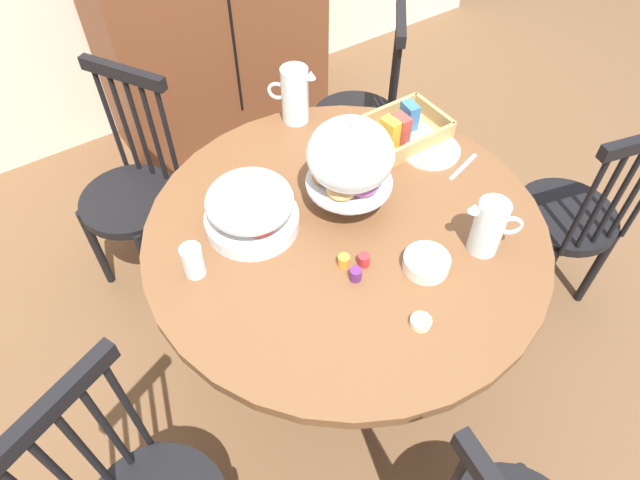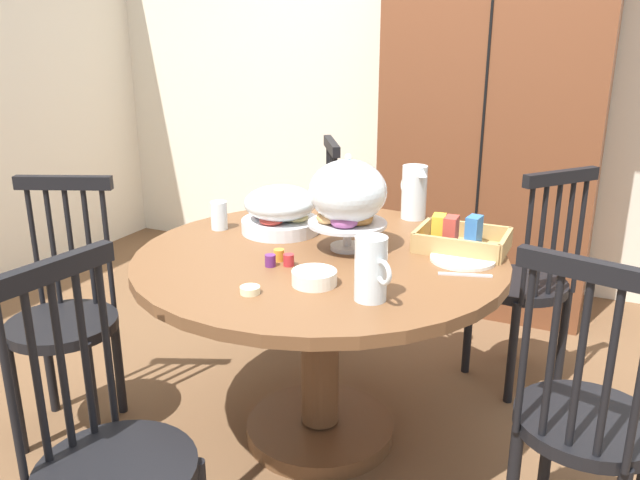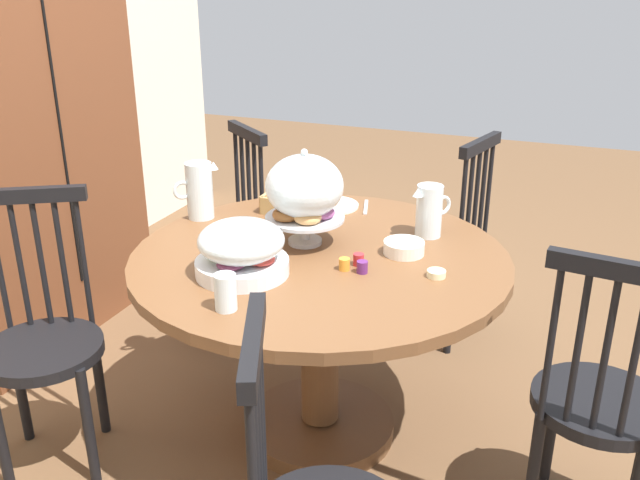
{
  "view_description": "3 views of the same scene",
  "coord_description": "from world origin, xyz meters",
  "px_view_note": "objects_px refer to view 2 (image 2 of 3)",
  "views": [
    {
      "loc": [
        -0.77,
        -1.05,
        2.08
      ],
      "look_at": [
        -0.13,
        -0.09,
        0.74
      ],
      "focal_mm": 31.49,
      "sensor_mm": 36.0,
      "label": 1
    },
    {
      "loc": [
        0.87,
        -2.05,
        1.5
      ],
      "look_at": [
        -0.03,
        -0.09,
        0.79
      ],
      "focal_mm": 36.65,
      "sensor_mm": 36.0,
      "label": 2
    },
    {
      "loc": [
        -2.05,
        -0.89,
        1.67
      ],
      "look_at": [
        -0.03,
        -0.09,
        0.79
      ],
      "focal_mm": 38.65,
      "sensor_mm": 36.0,
      "label": 3
    }
  ],
  "objects_px": {
    "windsor_chair_far_side": "(524,286)",
    "fruit_platter_covered": "(280,210)",
    "wooden_armoire": "(493,127)",
    "cereal_bowl": "(314,278)",
    "china_plate_small": "(469,248)",
    "drinking_glass": "(219,215)",
    "pastry_stand_with_dome": "(348,196)",
    "milk_pitcher": "(371,271)",
    "dining_table": "(320,304)",
    "windsor_chair_near_window": "(65,322)",
    "windsor_chair_by_cabinet": "(109,469)",
    "china_plate_large": "(463,259)",
    "windsor_chair_facing_door": "(584,426)",
    "orange_juice_pitcher": "(414,195)",
    "cereal_basket": "(459,239)",
    "butter_dish": "(250,290)",
    "windsor_chair_host_seat": "(304,245)"
  },
  "relations": [
    {
      "from": "windsor_chair_facing_door",
      "to": "butter_dish",
      "type": "xyz_separation_m",
      "value": [
        -0.95,
        -0.16,
        0.3
      ]
    },
    {
      "from": "windsor_chair_far_side",
      "to": "cereal_bowl",
      "type": "bearing_deg",
      "value": -117.16
    },
    {
      "from": "wooden_armoire",
      "to": "cereal_bowl",
      "type": "bearing_deg",
      "value": -95.43
    },
    {
      "from": "windsor_chair_far_side",
      "to": "cereal_basket",
      "type": "bearing_deg",
      "value": -111.22
    },
    {
      "from": "windsor_chair_facing_door",
      "to": "windsor_chair_far_side",
      "type": "height_order",
      "value": "same"
    },
    {
      "from": "cereal_bowl",
      "to": "wooden_armoire",
      "type": "bearing_deg",
      "value": 84.57
    },
    {
      "from": "windsor_chair_by_cabinet",
      "to": "china_plate_large",
      "type": "distance_m",
      "value": 1.27
    },
    {
      "from": "windsor_chair_facing_door",
      "to": "drinking_glass",
      "type": "bearing_deg",
      "value": 165.81
    },
    {
      "from": "dining_table",
      "to": "windsor_chair_host_seat",
      "type": "relative_size",
      "value": 1.33
    },
    {
      "from": "dining_table",
      "to": "windsor_chair_near_window",
      "type": "bearing_deg",
      "value": -158.51
    },
    {
      "from": "dining_table",
      "to": "china_plate_small",
      "type": "height_order",
      "value": "china_plate_small"
    },
    {
      "from": "windsor_chair_near_window",
      "to": "butter_dish",
      "type": "bearing_deg",
      "value": -4.37
    },
    {
      "from": "orange_juice_pitcher",
      "to": "milk_pitcher",
      "type": "bearing_deg",
      "value": -81.03
    },
    {
      "from": "dining_table",
      "to": "china_plate_large",
      "type": "height_order",
      "value": "china_plate_large"
    },
    {
      "from": "wooden_armoire",
      "to": "windsor_chair_facing_door",
      "type": "xyz_separation_m",
      "value": [
        0.63,
        -1.84,
        -0.53
      ]
    },
    {
      "from": "drinking_glass",
      "to": "china_plate_small",
      "type": "bearing_deg",
      "value": 7.5
    },
    {
      "from": "windsor_chair_by_cabinet",
      "to": "china_plate_large",
      "type": "bearing_deg",
      "value": 60.25
    },
    {
      "from": "windsor_chair_by_cabinet",
      "to": "cereal_basket",
      "type": "bearing_deg",
      "value": 64.31
    },
    {
      "from": "china_plate_large",
      "to": "butter_dish",
      "type": "xyz_separation_m",
      "value": [
        -0.51,
        -0.55,
        0.01
      ]
    },
    {
      "from": "pastry_stand_with_dome",
      "to": "dining_table",
      "type": "bearing_deg",
      "value": -128.52
    },
    {
      "from": "china_plate_large",
      "to": "china_plate_small",
      "type": "distance_m",
      "value": 0.09
    },
    {
      "from": "cereal_basket",
      "to": "china_plate_large",
      "type": "bearing_deg",
      "value": -70.46
    },
    {
      "from": "windsor_chair_far_side",
      "to": "milk_pitcher",
      "type": "relative_size",
      "value": 5.11
    },
    {
      "from": "windsor_chair_by_cabinet",
      "to": "windsor_chair_host_seat",
      "type": "bearing_deg",
      "value": 100.39
    },
    {
      "from": "windsor_chair_host_seat",
      "to": "fruit_platter_covered",
      "type": "bearing_deg",
      "value": -71.44
    },
    {
      "from": "fruit_platter_covered",
      "to": "orange_juice_pitcher",
      "type": "distance_m",
      "value": 0.57
    },
    {
      "from": "cereal_basket",
      "to": "butter_dish",
      "type": "relative_size",
      "value": 5.27
    },
    {
      "from": "china_plate_small",
      "to": "cereal_bowl",
      "type": "xyz_separation_m",
      "value": [
        -0.37,
        -0.49,
        0.01
      ]
    },
    {
      "from": "windsor_chair_far_side",
      "to": "windsor_chair_near_window",
      "type": "bearing_deg",
      "value": -144.36
    },
    {
      "from": "dining_table",
      "to": "windsor_chair_by_cabinet",
      "type": "distance_m",
      "value": 0.95
    },
    {
      "from": "wooden_armoire",
      "to": "china_plate_large",
      "type": "height_order",
      "value": "wooden_armoire"
    },
    {
      "from": "orange_juice_pitcher",
      "to": "butter_dish",
      "type": "xyz_separation_m",
      "value": [
        -0.2,
        -0.98,
        -0.09
      ]
    },
    {
      "from": "windsor_chair_near_window",
      "to": "cereal_bowl",
      "type": "bearing_deg",
      "value": 4.66
    },
    {
      "from": "pastry_stand_with_dome",
      "to": "orange_juice_pitcher",
      "type": "height_order",
      "value": "pastry_stand_with_dome"
    },
    {
      "from": "windsor_chair_facing_door",
      "to": "orange_juice_pitcher",
      "type": "distance_m",
      "value": 1.18
    },
    {
      "from": "pastry_stand_with_dome",
      "to": "drinking_glass",
      "type": "height_order",
      "value": "pastry_stand_with_dome"
    },
    {
      "from": "cereal_basket",
      "to": "milk_pitcher",
      "type": "bearing_deg",
      "value": -102.95
    },
    {
      "from": "cereal_basket",
      "to": "china_plate_small",
      "type": "bearing_deg",
      "value": -33.02
    },
    {
      "from": "china_plate_large",
      "to": "cereal_bowl",
      "type": "xyz_separation_m",
      "value": [
        -0.37,
        -0.4,
        0.02
      ]
    },
    {
      "from": "pastry_stand_with_dome",
      "to": "milk_pitcher",
      "type": "distance_m",
      "value": 0.47
    },
    {
      "from": "wooden_armoire",
      "to": "windsor_chair_near_window",
      "type": "xyz_separation_m",
      "value": [
        -1.16,
        -1.94,
        -0.53
      ]
    },
    {
      "from": "dining_table",
      "to": "windsor_chair_facing_door",
      "type": "distance_m",
      "value": 0.95
    },
    {
      "from": "china_plate_small",
      "to": "orange_juice_pitcher",
      "type": "bearing_deg",
      "value": 131.96
    },
    {
      "from": "windsor_chair_far_side",
      "to": "fruit_platter_covered",
      "type": "distance_m",
      "value": 1.09
    },
    {
      "from": "windsor_chair_far_side",
      "to": "cereal_basket",
      "type": "relative_size",
      "value": 3.09
    },
    {
      "from": "windsor_chair_far_side",
      "to": "drinking_glass",
      "type": "xyz_separation_m",
      "value": [
        -1.09,
        -0.63,
        0.34
      ]
    },
    {
      "from": "wooden_armoire",
      "to": "windsor_chair_by_cabinet",
      "type": "distance_m",
      "value": 2.62
    },
    {
      "from": "wooden_armoire",
      "to": "orange_juice_pitcher",
      "type": "xyz_separation_m",
      "value": [
        -0.12,
        -1.03,
        -0.14
      ]
    },
    {
      "from": "windsor_chair_facing_door",
      "to": "milk_pitcher",
      "type": "bearing_deg",
      "value": -175.13
    },
    {
      "from": "butter_dish",
      "to": "windsor_chair_facing_door",
      "type": "bearing_deg",
      "value": 9.51
    }
  ]
}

